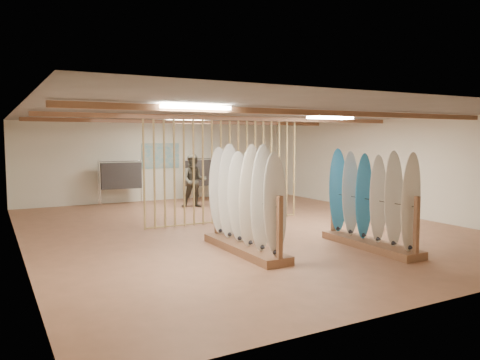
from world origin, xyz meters
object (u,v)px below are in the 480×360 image
rack_right (370,215)px  clothing_rack_a (121,176)px  rack_left (245,216)px  clothing_rack_b (203,173)px  shopper_b (194,177)px  shopper_a (219,182)px

rack_right → clothing_rack_a: (-2.89, 8.57, 0.31)m
clothing_rack_a → rack_left: bearing=-82.6°
clothing_rack_b → shopper_b: (-0.86, -1.19, -0.04)m
clothing_rack_b → shopper_a: size_ratio=0.84×
shopper_a → shopper_b: 1.29m
rack_right → rack_left: bearing=160.5°
rack_right → clothing_rack_b: size_ratio=1.58×
rack_right → clothing_rack_b: 8.10m
rack_right → clothing_rack_b: rack_right is taller
rack_right → shopper_a: bearing=98.2°
clothing_rack_b → shopper_a: bearing=-119.6°
shopper_b → clothing_rack_a: bearing=163.4°
rack_left → shopper_b: (1.47, 5.99, 0.26)m
rack_left → clothing_rack_b: (2.33, 7.18, 0.30)m
rack_left → rack_right: 2.59m
clothing_rack_a → rack_right: bearing=-67.5°
rack_right → shopper_a: (-0.69, 5.64, 0.25)m
rack_right → shopper_b: bearing=99.1°
rack_left → rack_right: bearing=-20.8°
rack_right → clothing_rack_b: bearing=91.9°
shopper_a → rack_left: bearing=71.1°
clothing_rack_a → shopper_b: shopper_b is taller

